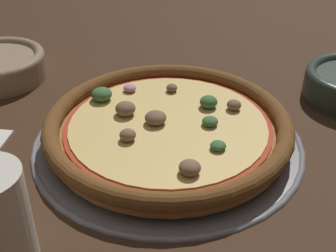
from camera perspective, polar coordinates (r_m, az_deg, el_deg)
name	(u,v)px	position (r m, az deg, el deg)	size (l,w,h in m)	color
ground_plane	(168,143)	(0.62, 0.00, -2.03)	(3.00, 3.00, 0.00)	#3D2616
pizza_tray	(168,140)	(0.62, 0.00, -1.75)	(0.36, 0.36, 0.01)	gray
pizza	(168,127)	(0.61, -0.02, -0.07)	(0.32, 0.32, 0.04)	#A86B33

